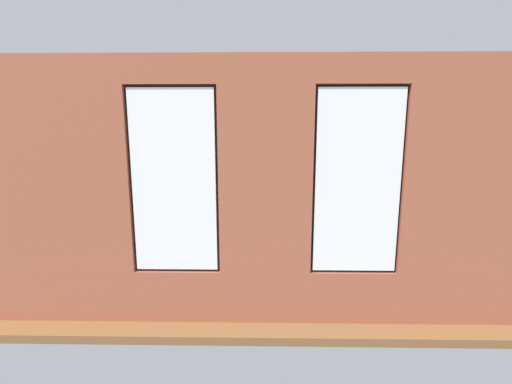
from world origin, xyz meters
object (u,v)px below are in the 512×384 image
Objects in this scene: potted_plant_between_couches at (357,236)px; potted_plant_by_left_couch at (366,214)px; media_console at (121,226)px; tv_flatscreen at (118,197)px; candle_jar at (257,212)px; couch_by_window at (257,271)px; coffee_table at (241,219)px; cup_ceramic at (245,216)px; remote_gray at (241,216)px; potted_plant_foreground_right at (160,183)px; potted_plant_near_tv at (128,214)px; table_plant_small at (233,209)px; potted_plant_corner_near_left at (372,186)px; couch_left at (409,235)px; potted_plant_beside_window_right at (121,248)px; potted_plant_corner_far_left at (479,263)px.

potted_plant_by_left_couch is at bearing -109.24° from potted_plant_between_couches.
tv_flatscreen is (0.00, -0.00, 0.63)m from media_console.
potted_plant_by_left_couch is at bearing -175.14° from tv_flatscreen.
couch_by_window is at bearing 90.82° from candle_jar.
coffee_table is at bearing -179.09° from tv_flatscreen.
tv_flatscreen is at bearing -1.92° from cup_ceramic.
candle_jar reaches higher than remote_gray.
potted_plant_foreground_right is at bearing -39.17° from coffee_table.
candle_jar is 0.10× the size of potted_plant_near_tv.
candle_jar is 0.38m from remote_gray.
candle_jar is 3.01m from potted_plant_between_couches.
couch_by_window is at bearing 98.63° from coffee_table.
coffee_table is (0.39, -2.56, 0.06)m from couch_by_window.
potted_plant_near_tv is at bearing 30.53° from table_plant_small.
remote_gray is 0.12× the size of potted_plant_foreground_right.
potted_plant_corner_near_left is 4.63m from potted_plant_between_couches.
remote_gray is at bearing 8.45° from potted_plant_by_left_couch.
potted_plant_foreground_right reaches higher than potted_plant_near_tv.
couch_left is 4.92m from potted_plant_beside_window_right.
cup_ceramic reaches higher than media_console.
remote_gray is 0.18× the size of media_console.
remote_gray is at bearing -179.02° from media_console.
cup_ceramic is (0.29, -2.44, 0.16)m from couch_by_window.
potted_plant_by_left_couch is (-2.75, -0.41, 0.02)m from coffee_table.
coffee_table is at bearing 146.04° from table_plant_small.
couch_by_window is 3.23m from couch_left.
potted_plant_beside_window_right reaches higher than candle_jar.
potted_plant_between_couches reaches higher than table_plant_small.
potted_plant_foreground_right is at bearing -85.26° from potted_plant_near_tv.
potted_plant_between_couches is (1.02, 2.91, 0.40)m from potted_plant_by_left_couch.
table_plant_small is 0.20× the size of potted_plant_corner_near_left.
potted_plant_corner_near_left is (-0.56, -1.44, 0.39)m from potted_plant_by_left_couch.
table_plant_small is at bearing -176.38° from media_console.
potted_plant_corner_near_left reaches higher than remote_gray.
media_console is 0.83× the size of tv_flatscreen.
potted_plant_by_left_couch is at bearing 164.28° from potted_plant_foreground_right.
cup_ceramic is at bearing 47.58° from candle_jar.
potted_plant_beside_window_right is (4.57, 1.76, 0.35)m from couch_left.
cup_ceramic is at bearing 140.09° from potted_plant_foreground_right.
potted_plant_corner_near_left is at bearing -111.20° from potted_plant_by_left_couch.
potted_plant_beside_window_right reaches higher than potted_plant_by_left_couch.
potted_plant_near_tv reaches higher than candle_jar.
potted_plant_between_couches is at bearing 150.01° from tv_flatscreen.
couch_left is at bearing 165.83° from cup_ceramic.
remote_gray is at bearing -109.20° from couch_left.
couch_by_window and couch_left have the same top height.
cup_ceramic is at bearing 178.08° from tv_flatscreen.
potted_plant_by_left_couch is 3.12m from potted_plant_corner_far_left.
potted_plant_corner_far_left is (-0.15, 1.76, 0.17)m from couch_left.
potted_plant_beside_window_right is at bearing 57.79° from candle_jar.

